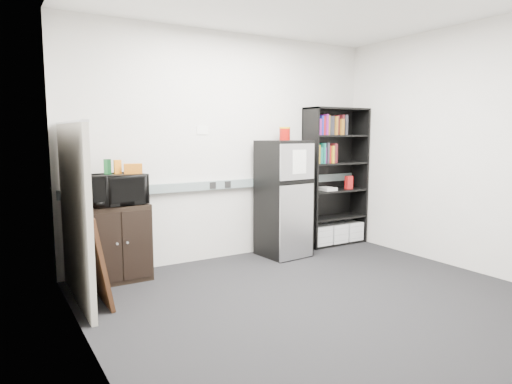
% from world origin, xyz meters
% --- Properties ---
extents(floor, '(4.00, 4.00, 0.00)m').
position_xyz_m(floor, '(0.00, 0.00, 0.00)').
color(floor, black).
rests_on(floor, ground).
extents(wall_back, '(4.00, 0.02, 2.70)m').
position_xyz_m(wall_back, '(0.00, 1.75, 1.35)').
color(wall_back, silver).
rests_on(wall_back, floor).
extents(wall_right, '(0.02, 3.50, 2.70)m').
position_xyz_m(wall_right, '(2.00, 0.00, 1.35)').
color(wall_right, silver).
rests_on(wall_right, floor).
extents(wall_left, '(0.02, 3.50, 2.70)m').
position_xyz_m(wall_left, '(-2.00, 0.00, 1.35)').
color(wall_left, silver).
rests_on(wall_left, floor).
extents(electrical_raceway, '(3.92, 0.05, 0.10)m').
position_xyz_m(electrical_raceway, '(0.00, 1.72, 0.90)').
color(electrical_raceway, slate).
rests_on(electrical_raceway, wall_back).
extents(wall_note, '(0.14, 0.00, 0.10)m').
position_xyz_m(wall_note, '(-0.35, 1.74, 1.55)').
color(wall_note, white).
rests_on(wall_note, wall_back).
extents(bookshelf, '(0.90, 0.34, 1.85)m').
position_xyz_m(bookshelf, '(1.53, 1.57, 0.91)').
color(bookshelf, black).
rests_on(bookshelf, floor).
extents(cubicle_partition, '(0.06, 1.30, 1.62)m').
position_xyz_m(cubicle_partition, '(-1.90, 1.08, 0.81)').
color(cubicle_partition, '#ACA699').
rests_on(cubicle_partition, floor).
extents(cabinet, '(0.64, 0.43, 0.79)m').
position_xyz_m(cabinet, '(-1.44, 1.50, 0.40)').
color(cabinet, black).
rests_on(cabinet, floor).
extents(microwave, '(0.61, 0.45, 0.31)m').
position_xyz_m(microwave, '(-1.44, 1.48, 0.95)').
color(microwave, black).
rests_on(microwave, cabinet).
extents(snack_box_a, '(0.08, 0.06, 0.15)m').
position_xyz_m(snack_box_a, '(-1.50, 1.52, 1.18)').
color(snack_box_a, '#175325').
rests_on(snack_box_a, microwave).
extents(snack_box_b, '(0.08, 0.07, 0.15)m').
position_xyz_m(snack_box_b, '(-1.50, 1.52, 1.18)').
color(snack_box_b, '#0D3C1A').
rests_on(snack_box_b, microwave).
extents(snack_box_c, '(0.07, 0.05, 0.14)m').
position_xyz_m(snack_box_c, '(-1.40, 1.52, 1.18)').
color(snack_box_c, orange).
rests_on(snack_box_c, microwave).
extents(snack_bag, '(0.20, 0.14, 0.10)m').
position_xyz_m(snack_bag, '(-1.26, 1.47, 1.16)').
color(snack_bag, '#C06413').
rests_on(snack_bag, microwave).
extents(refrigerator, '(0.58, 0.60, 1.43)m').
position_xyz_m(refrigerator, '(0.59, 1.42, 0.71)').
color(refrigerator, black).
rests_on(refrigerator, floor).
extents(coffee_can, '(0.14, 0.14, 0.18)m').
position_xyz_m(coffee_can, '(0.68, 1.55, 1.52)').
color(coffee_can, '#9C0C07').
rests_on(coffee_can, refrigerator).
extents(framed_poster, '(0.17, 0.64, 0.82)m').
position_xyz_m(framed_poster, '(-1.77, 0.95, 0.41)').
color(framed_poster, '#321D0D').
rests_on(framed_poster, floor).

